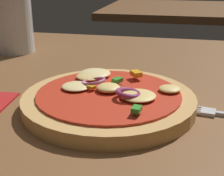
{
  "coord_description": "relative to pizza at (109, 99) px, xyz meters",
  "views": [
    {
      "loc": [
        0.14,
        -0.41,
        0.21
      ],
      "look_at": [
        0.05,
        -0.0,
        0.05
      ],
      "focal_mm": 52.38,
      "sensor_mm": 36.0,
      "label": 1
    }
  ],
  "objects": [
    {
      "name": "beer_glass",
      "position": [
        -0.26,
        0.25,
        0.04
      ],
      "size": [
        0.08,
        0.08,
        0.11
      ],
      "color": "silver",
      "rests_on": "dining_table"
    },
    {
      "name": "pizza",
      "position": [
        0.0,
        0.0,
        0.0
      ],
      "size": [
        0.23,
        0.23,
        0.03
      ],
      "color": "tan",
      "rests_on": "dining_table"
    },
    {
      "name": "dining_table",
      "position": [
        -0.05,
        0.02,
        -0.03
      ],
      "size": [
        1.39,
        0.88,
        0.03
      ],
      "color": "brown",
      "rests_on": "ground"
    },
    {
      "name": "background_table",
      "position": [
        0.05,
        1.18,
        -0.03
      ],
      "size": [
        0.64,
        0.6,
        0.03
      ],
      "color": "brown",
      "rests_on": "ground"
    }
  ]
}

